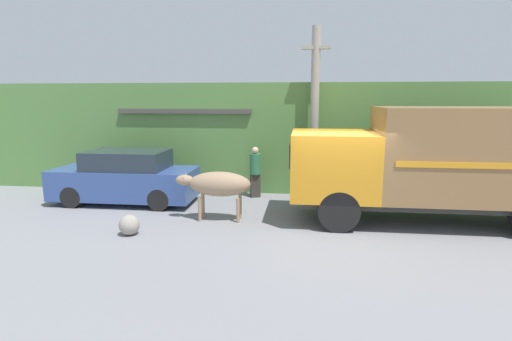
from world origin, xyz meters
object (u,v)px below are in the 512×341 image
at_px(cargo_truck, 442,160).
at_px(brown_cow, 218,184).
at_px(pedestrian_on_hill, 255,170).
at_px(utility_pole, 314,112).
at_px(roadside_rock, 129,225).
at_px(parked_suv, 126,178).

relative_size(cargo_truck, brown_cow, 3.58).
relative_size(pedestrian_on_hill, utility_pole, 0.31).
relative_size(cargo_truck, roadside_rock, 14.79).
distance_m(brown_cow, utility_pole, 4.31).
bearing_deg(utility_pole, parked_suv, -166.12).
distance_m(parked_suv, pedestrian_on_hill, 4.18).
relative_size(cargo_truck, pedestrian_on_hill, 4.36).
height_order(cargo_truck, roadside_rock, cargo_truck).
relative_size(pedestrian_on_hill, roadside_rock, 3.39).
relative_size(parked_suv, pedestrian_on_hill, 2.61).
bearing_deg(pedestrian_on_hill, utility_pole, 164.05).
bearing_deg(brown_cow, parked_suv, 152.44).
relative_size(cargo_truck, utility_pole, 1.34).
distance_m(pedestrian_on_hill, utility_pole, 2.73).
bearing_deg(pedestrian_on_hill, brown_cow, 53.12).
distance_m(cargo_truck, roadside_rock, 8.15).
bearing_deg(brown_cow, roadside_rock, -146.67).
bearing_deg(pedestrian_on_hill, roadside_rock, 35.56).
distance_m(utility_pole, roadside_rock, 6.79).
distance_m(cargo_truck, brown_cow, 5.95).
bearing_deg(parked_suv, pedestrian_on_hill, 13.50).
bearing_deg(cargo_truck, parked_suv, 176.42).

